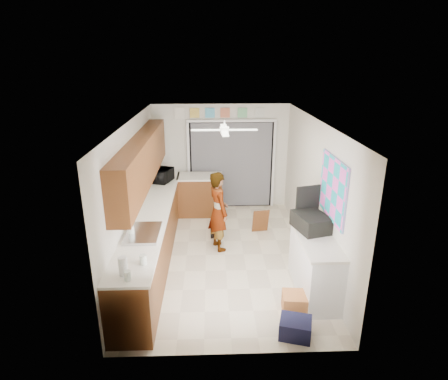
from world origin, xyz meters
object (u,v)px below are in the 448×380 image
object	(u,v)px
microwave	(163,175)
suitcase	(311,222)
dog	(215,226)
paper_towel_roll	(123,266)
soap_bottle	(131,228)
navy_crate	(295,328)
man	(218,211)
cardboard_box	(298,303)

from	to	relation	value
microwave	suitcase	xyz separation A→B (m)	(2.62, -2.51, -0.01)
suitcase	dog	xyz separation A→B (m)	(-1.48, 1.73, -0.86)
paper_towel_roll	soap_bottle	bearing A→B (deg)	96.09
soap_bottle	navy_crate	world-z (taller)	soap_bottle
man	dog	distance (m)	0.78
microwave	paper_towel_roll	size ratio (longest dim) A/B	2.05
cardboard_box	dog	distance (m)	2.77
dog	navy_crate	bearing A→B (deg)	-65.82
paper_towel_roll	man	distance (m)	2.73
suitcase	cardboard_box	size ratio (longest dim) A/B	1.31
navy_crate	dog	distance (m)	3.18
man	dog	world-z (taller)	man
paper_towel_roll	man	bearing A→B (deg)	62.96
soap_bottle	man	distance (m)	1.91
paper_towel_roll	man	xyz separation A→B (m)	(1.23, 2.41, -0.29)
suitcase	man	xyz separation A→B (m)	(-1.43, 1.20, -0.30)
soap_bottle	paper_towel_roll	world-z (taller)	soap_bottle
soap_bottle	navy_crate	distance (m)	2.75
microwave	paper_towel_roll	xyz separation A→B (m)	(-0.05, -3.73, -0.02)
suitcase	navy_crate	xyz separation A→B (m)	(-0.47, -1.28, -0.94)
microwave	suitcase	distance (m)	3.63
soap_bottle	dog	world-z (taller)	soap_bottle
suitcase	dog	bearing A→B (deg)	114.54
dog	soap_bottle	bearing A→B (deg)	-119.40
suitcase	navy_crate	world-z (taller)	suitcase
cardboard_box	dog	bearing A→B (deg)	114.82
soap_bottle	paper_towel_roll	xyz separation A→B (m)	(0.12, -1.10, -0.01)
soap_bottle	cardboard_box	world-z (taller)	soap_bottle
microwave	cardboard_box	size ratio (longest dim) A/B	1.12
soap_bottle	paper_towel_roll	distance (m)	1.10
navy_crate	microwave	bearing A→B (deg)	119.51
microwave	dog	world-z (taller)	microwave
soap_bottle	dog	size ratio (longest dim) A/B	0.49
cardboard_box	man	xyz separation A→B (m)	(-1.11, 1.98, 0.63)
soap_bottle	man	world-z (taller)	man
suitcase	man	world-z (taller)	man
microwave	man	world-z (taller)	man
paper_towel_roll	suitcase	bearing A→B (deg)	24.51
navy_crate	man	bearing A→B (deg)	111.18
microwave	navy_crate	distance (m)	4.46
man	soap_bottle	bearing A→B (deg)	113.22
navy_crate	man	size ratio (longest dim) A/B	0.27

